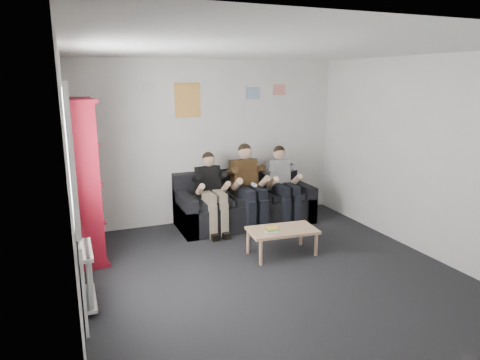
% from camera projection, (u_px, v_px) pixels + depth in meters
% --- Properties ---
extents(room_shell, '(5.00, 5.00, 5.00)m').
position_uv_depth(room_shell, '(279.00, 171.00, 4.93)').
color(room_shell, black).
rests_on(room_shell, ground).
extents(sofa, '(2.25, 0.92, 0.87)m').
position_uv_depth(sofa, '(244.00, 205.00, 7.20)').
color(sofa, black).
rests_on(sofa, ground).
extents(bookshelf, '(0.32, 0.97, 2.15)m').
position_uv_depth(bookshelf, '(86.00, 181.00, 5.65)').
color(bookshelf, maroon).
rests_on(bookshelf, ground).
extents(coffee_table, '(0.93, 0.51, 0.37)m').
position_uv_depth(coffee_table, '(282.00, 232.00, 5.88)').
color(coffee_table, tan).
rests_on(coffee_table, ground).
extents(game_cases, '(0.20, 0.17, 0.04)m').
position_uv_depth(game_cases, '(272.00, 230.00, 5.79)').
color(game_cases, silver).
rests_on(game_cases, coffee_table).
extents(person_left, '(0.36, 0.78, 1.26)m').
position_uv_depth(person_left, '(212.00, 193.00, 6.71)').
color(person_left, black).
rests_on(person_left, sofa).
extents(person_middle, '(0.41, 0.89, 1.36)m').
position_uv_depth(person_middle, '(249.00, 187.00, 6.93)').
color(person_middle, '#4D3719').
rests_on(person_middle, sofa).
extents(person_right, '(0.38, 0.81, 1.29)m').
position_uv_depth(person_right, '(283.00, 185.00, 7.17)').
color(person_right, white).
rests_on(person_right, sofa).
extents(radiator, '(0.10, 0.64, 0.60)m').
position_uv_depth(radiator, '(89.00, 274.00, 4.56)').
color(radiator, silver).
rests_on(radiator, ground).
extents(window, '(0.05, 1.30, 2.36)m').
position_uv_depth(window, '(76.00, 214.00, 4.38)').
color(window, white).
rests_on(window, room_shell).
extents(poster_large, '(0.42, 0.01, 0.55)m').
position_uv_depth(poster_large, '(187.00, 100.00, 6.87)').
color(poster_large, '#ECD853').
rests_on(poster_large, room_shell).
extents(poster_blue, '(0.25, 0.01, 0.20)m').
position_uv_depth(poster_blue, '(253.00, 93.00, 7.27)').
color(poster_blue, '#3879C1').
rests_on(poster_blue, room_shell).
extents(poster_pink, '(0.22, 0.01, 0.18)m').
position_uv_depth(poster_pink, '(279.00, 90.00, 7.44)').
color(poster_pink, '#CB3F9B').
rests_on(poster_pink, room_shell).
extents(poster_sign, '(0.20, 0.01, 0.14)m').
position_uv_depth(poster_sign, '(149.00, 88.00, 6.61)').
color(poster_sign, silver).
rests_on(poster_sign, room_shell).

